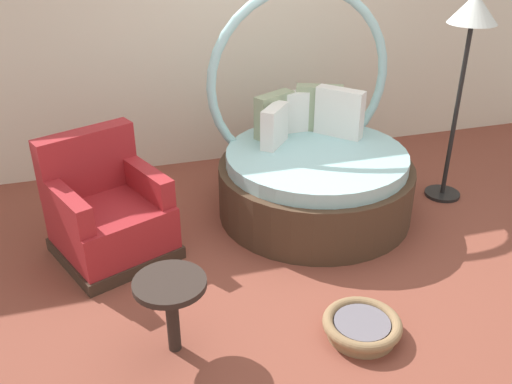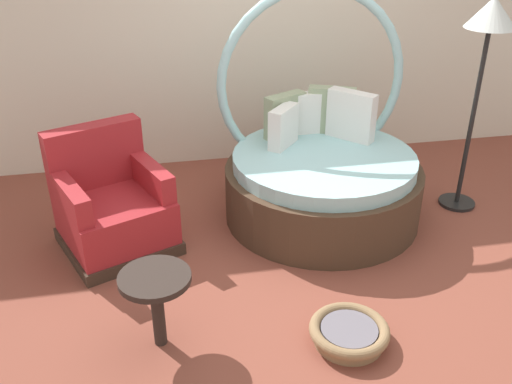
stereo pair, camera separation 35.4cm
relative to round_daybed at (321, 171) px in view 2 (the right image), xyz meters
name	(u,v)px [view 2 (the right image)]	position (x,y,z in m)	size (l,w,h in m)	color
ground_plane	(301,266)	(-0.36, -0.76, -0.41)	(8.00, 8.00, 0.02)	brown
back_wall	(251,31)	(-0.36, 1.34, 0.91)	(8.00, 0.12, 2.63)	silver
round_daybed	(321,171)	(0.00, 0.00, 0.00)	(1.67, 1.67, 1.90)	#473323
red_armchair	(112,208)	(-1.76, -0.19, -0.07)	(1.04, 1.04, 0.94)	#38281E
pet_basket	(349,333)	(-0.28, -1.63, -0.33)	(0.51, 0.51, 0.13)	#8E704C
side_table	(156,288)	(-1.45, -1.41, 0.03)	(0.44, 0.44, 0.52)	#2D231E
floor_lamp	(488,34)	(1.27, -0.11, 1.13)	(0.40, 0.40, 1.82)	black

